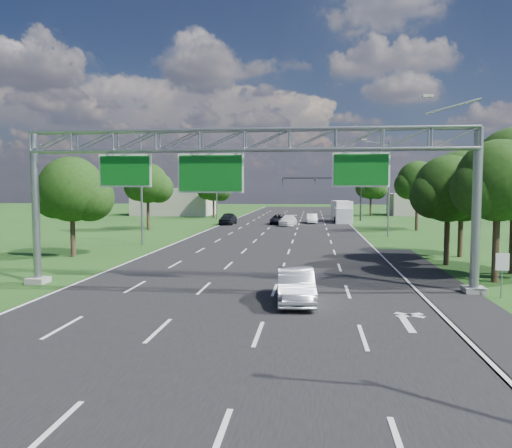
# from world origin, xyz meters

# --- Properties ---
(ground) EXTENTS (220.00, 220.00, 0.00)m
(ground) POSITION_xyz_m (0.00, 30.00, 0.00)
(ground) COLOR #1B4314
(ground) RESTS_ON ground
(road) EXTENTS (18.00, 180.00, 0.02)m
(road) POSITION_xyz_m (0.00, 30.00, 0.00)
(road) COLOR black
(road) RESTS_ON ground
(road_flare) EXTENTS (3.00, 30.00, 0.02)m
(road_flare) POSITION_xyz_m (10.20, 14.00, 0.00)
(road_flare) COLOR black
(road_flare) RESTS_ON ground
(sign_gantry) EXTENTS (23.50, 1.00, 9.56)m
(sign_gantry) POSITION_xyz_m (0.33, 12.00, 6.89)
(sign_gantry) COLOR gray
(sign_gantry) RESTS_ON ground
(regulatory_sign) EXTENTS (0.60, 0.08, 2.10)m
(regulatory_sign) POSITION_xyz_m (12.40, 10.98, 1.51)
(regulatory_sign) COLOR gray
(regulatory_sign) RESTS_ON ground
(traffic_signal) EXTENTS (12.21, 0.24, 7.00)m
(traffic_signal) POSITION_xyz_m (7.48, 65.00, 5.17)
(traffic_signal) COLOR black
(traffic_signal) RESTS_ON ground
(streetlight_l_near) EXTENTS (2.97, 0.22, 10.16)m
(streetlight_l_near) POSITION_xyz_m (-11.30, 30.00, 5.58)
(streetlight_l_near) COLOR gray
(streetlight_l_near) RESTS_ON ground
(streetlight_l_far) EXTENTS (2.97, 0.22, 10.16)m
(streetlight_l_far) POSITION_xyz_m (-11.30, 65.00, 5.58)
(streetlight_l_far) COLOR gray
(streetlight_l_far) RESTS_ON ground
(streetlight_r_mid) EXTENTS (2.97, 0.22, 10.16)m
(streetlight_r_mid) POSITION_xyz_m (11.30, 40.00, 5.58)
(streetlight_r_mid) COLOR gray
(streetlight_r_mid) RESTS_ON ground
(tree_cluster_right) EXTENTS (9.91, 14.60, 8.68)m
(tree_cluster_right) POSITION_xyz_m (14.80, 19.19, 5.31)
(tree_cluster_right) COLOR #2D2116
(tree_cluster_right) RESTS_ON ground
(tree_verge_la) EXTENTS (5.76, 4.80, 7.40)m
(tree_verge_la) POSITION_xyz_m (-13.92, 22.04, 4.76)
(tree_verge_la) COLOR #2D2116
(tree_verge_la) RESTS_ON ground
(tree_verge_lb) EXTENTS (5.76, 4.80, 8.06)m
(tree_verge_lb) POSITION_xyz_m (-15.92, 45.04, 5.41)
(tree_verge_lb) COLOR #2D2116
(tree_verge_lb) RESTS_ON ground
(tree_verge_lc) EXTENTS (5.76, 4.80, 7.62)m
(tree_verge_lc) POSITION_xyz_m (-12.92, 70.04, 4.98)
(tree_verge_lc) COLOR #2D2116
(tree_verge_lc) RESTS_ON ground
(tree_verge_rd) EXTENTS (5.76, 4.80, 8.28)m
(tree_verge_rd) POSITION_xyz_m (16.08, 48.04, 5.63)
(tree_verge_rd) COLOR #2D2116
(tree_verge_rd) RESTS_ON ground
(tree_verge_re) EXTENTS (5.76, 4.80, 7.84)m
(tree_verge_re) POSITION_xyz_m (14.08, 78.04, 5.20)
(tree_verge_re) COLOR #2D2116
(tree_verge_re) RESTS_ON ground
(building_left) EXTENTS (14.00, 10.00, 5.00)m
(building_left) POSITION_xyz_m (-22.00, 78.00, 2.50)
(building_left) COLOR #ADA591
(building_left) RESTS_ON ground
(building_right) EXTENTS (12.00, 9.00, 4.00)m
(building_right) POSITION_xyz_m (24.00, 82.00, 2.00)
(building_right) COLOR #ADA591
(building_right) RESTS_ON ground
(silver_sedan) EXTENTS (1.92, 4.69, 1.51)m
(silver_sedan) POSITION_xyz_m (2.93, 9.02, 0.75)
(silver_sedan) COLOR #B1B6BE
(silver_sedan) RESTS_ON ground
(car_queue_a) EXTENTS (2.50, 5.01, 1.40)m
(car_queue_a) POSITION_xyz_m (0.43, 53.53, 0.70)
(car_queue_a) COLOR silver
(car_queue_a) RESTS_ON ground
(car_queue_b) EXTENTS (2.29, 4.84, 1.34)m
(car_queue_b) POSITION_xyz_m (-1.00, 56.40, 0.67)
(car_queue_b) COLOR black
(car_queue_b) RESTS_ON ground
(car_queue_c) EXTENTS (2.09, 4.85, 1.63)m
(car_queue_c) POSITION_xyz_m (-8.00, 55.14, 0.82)
(car_queue_c) COLOR black
(car_queue_c) RESTS_ON ground
(car_queue_d) EXTENTS (1.56, 4.13, 1.35)m
(car_queue_d) POSITION_xyz_m (3.60, 58.85, 0.67)
(car_queue_d) COLOR white
(car_queue_d) RESTS_ON ground
(box_truck) EXTENTS (2.97, 8.44, 3.12)m
(box_truck) POSITION_xyz_m (8.00, 61.80, 1.50)
(box_truck) COLOR silver
(box_truck) RESTS_ON ground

